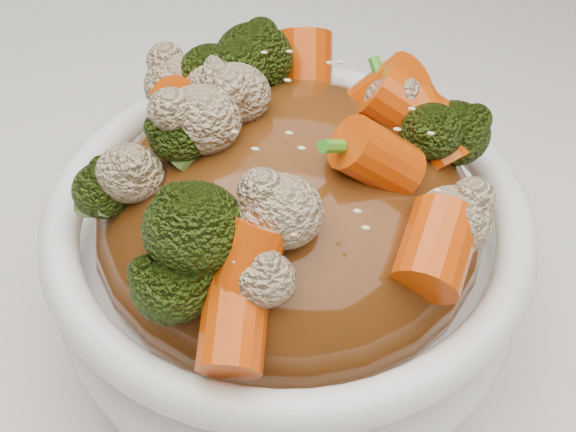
# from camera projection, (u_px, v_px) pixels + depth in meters

# --- Properties ---
(tablecloth) EXTENTS (1.20, 0.80, 0.04)m
(tablecloth) POSITION_uv_depth(u_px,v_px,m) (232.00, 278.00, 0.46)
(tablecloth) COLOR silver
(tablecloth) RESTS_ON dining_table
(bowl) EXTENTS (0.28, 0.28, 0.09)m
(bowl) POSITION_uv_depth(u_px,v_px,m) (288.00, 264.00, 0.38)
(bowl) COLOR white
(bowl) RESTS_ON tablecloth
(sauce_base) EXTENTS (0.22, 0.22, 0.10)m
(sauce_base) POSITION_uv_depth(u_px,v_px,m) (288.00, 221.00, 0.36)
(sauce_base) COLOR #532A0E
(sauce_base) RESTS_ON bowl
(carrots) EXTENTS (0.22, 0.22, 0.05)m
(carrots) POSITION_uv_depth(u_px,v_px,m) (288.00, 110.00, 0.32)
(carrots) COLOR #D24706
(carrots) RESTS_ON sauce_base
(broccoli) EXTENTS (0.22, 0.22, 0.04)m
(broccoli) POSITION_uv_depth(u_px,v_px,m) (288.00, 112.00, 0.32)
(broccoli) COLOR black
(broccoli) RESTS_ON sauce_base
(cauliflower) EXTENTS (0.22, 0.22, 0.04)m
(cauliflower) POSITION_uv_depth(u_px,v_px,m) (288.00, 116.00, 0.32)
(cauliflower) COLOR #C9B089
(cauliflower) RESTS_ON sauce_base
(scallions) EXTENTS (0.17, 0.17, 0.02)m
(scallions) POSITION_uv_depth(u_px,v_px,m) (288.00, 108.00, 0.32)
(scallions) COLOR #3C9722
(scallions) RESTS_ON sauce_base
(sesame_seeds) EXTENTS (0.20, 0.20, 0.01)m
(sesame_seeds) POSITION_uv_depth(u_px,v_px,m) (288.00, 108.00, 0.32)
(sesame_seeds) COLOR beige
(sesame_seeds) RESTS_ON sauce_base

